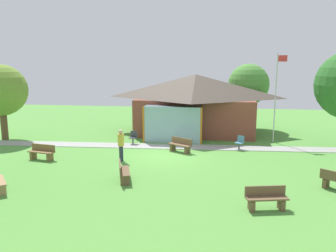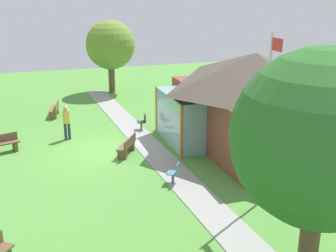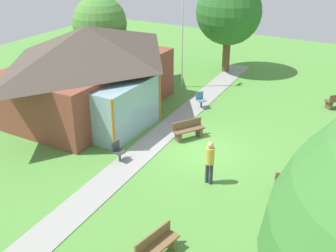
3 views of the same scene
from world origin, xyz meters
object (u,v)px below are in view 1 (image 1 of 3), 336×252
object	(u,v)px
bench_front_center	(123,172)
visitor_strolling_lawn	(121,143)
bench_mid_left	(42,153)
bench_rear_near_path	(180,145)
flagpole	(276,94)
bench_front_right	(266,199)
tree_behind_pavilion_right	(249,85)
patio_chair_west	(133,138)
tree_west_hedge	(1,90)
pavilion	(194,103)
patio_chair_lawn_spare	(240,143)

from	to	relation	value
bench_front_center	visitor_strolling_lawn	size ratio (longest dim) A/B	0.90
bench_mid_left	bench_rear_near_path	world-z (taller)	same
flagpole	bench_front_right	distance (m)	11.56
bench_rear_near_path	tree_behind_pavilion_right	distance (m)	10.01
visitor_strolling_lawn	patio_chair_west	bearing A→B (deg)	-165.70
patio_chair_west	tree_west_hedge	size ratio (longest dim) A/B	0.17
pavilion	patio_chair_lawn_spare	distance (m)	6.00
bench_rear_near_path	patio_chair_lawn_spare	world-z (taller)	patio_chair_lawn_spare
flagpole	patio_chair_lawn_spare	xyz separation A→B (m)	(-2.39, -2.38, -2.81)
patio_chair_lawn_spare	tree_behind_pavilion_right	bearing A→B (deg)	-65.76
visitor_strolling_lawn	patio_chair_lawn_spare	bearing A→B (deg)	127.66
pavilion	patio_chair_west	bearing A→B (deg)	-130.78
patio_chair_lawn_spare	flagpole	bearing A→B (deg)	-102.68
bench_front_right	bench_front_center	bearing A→B (deg)	-33.23
patio_chair_west	bench_front_center	bearing A→B (deg)	106.23
patio_chair_west	tree_west_hedge	xyz separation A→B (m)	(-9.16, 0.10, 2.99)
bench_rear_near_path	patio_chair_west	world-z (taller)	patio_chair_west
bench_front_right	tree_behind_pavilion_right	bearing A→B (deg)	-105.05
bench_rear_near_path	bench_mid_left	bearing A→B (deg)	52.06
tree_west_hedge	tree_behind_pavilion_right	size ratio (longest dim) A/B	0.99
tree_west_hedge	pavilion	bearing A→B (deg)	18.02
bench_rear_near_path	bench_front_right	bearing A→B (deg)	148.99
bench_rear_near_path	tree_west_hedge	world-z (taller)	tree_west_hedge
bench_mid_left	patio_chair_lawn_spare	distance (m)	11.48
bench_mid_left	patio_chair_west	world-z (taller)	patio_chair_west
flagpole	bench_front_center	world-z (taller)	flagpole
bench_mid_left	tree_behind_pavilion_right	size ratio (longest dim) A/B	0.30
flagpole	bench_rear_near_path	distance (m)	7.40
bench_mid_left	bench_front_center	size ratio (longest dim) A/B	0.99
bench_front_center	visitor_strolling_lawn	bearing A→B (deg)	-179.68
tree_behind_pavilion_right	flagpole	bearing A→B (deg)	-74.68
patio_chair_lawn_spare	bench_rear_near_path	bearing A→B (deg)	49.12
bench_rear_near_path	patio_chair_lawn_spare	xyz separation A→B (m)	(3.52, 1.06, 0.01)
bench_front_center	patio_chair_west	world-z (taller)	patio_chair_west
bench_mid_left	bench_front_center	distance (m)	5.96
pavilion	tree_behind_pavilion_right	size ratio (longest dim) A/B	1.83
patio_chair_west	visitor_strolling_lawn	bearing A→B (deg)	100.43
pavilion	visitor_strolling_lawn	xyz separation A→B (m)	(-3.37, -8.22, -1.28)
bench_mid_left	tree_west_hedge	xyz separation A→B (m)	(-5.11, 4.38, 3.00)
pavilion	flagpole	size ratio (longest dim) A/B	1.62
flagpole	bench_rear_near_path	size ratio (longest dim) A/B	3.89
flagpole	bench_mid_left	distance (m)	14.86
bench_front_right	tree_west_hedge	size ratio (longest dim) A/B	0.30
patio_chair_west	tree_behind_pavilion_right	xyz separation A→B (m)	(7.83, 6.78, 3.13)
bench_rear_near_path	patio_chair_lawn_spare	size ratio (longest dim) A/B	1.75
pavilion	flagpole	distance (m)	6.06
bench_front_right	visitor_strolling_lawn	distance (m)	8.64
flagpole	bench_front_center	xyz separation A→B (m)	(-7.90, -8.82, -2.83)
patio_chair_west	patio_chair_lawn_spare	world-z (taller)	same
visitor_strolling_lawn	bench_rear_near_path	bearing A→B (deg)	138.59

